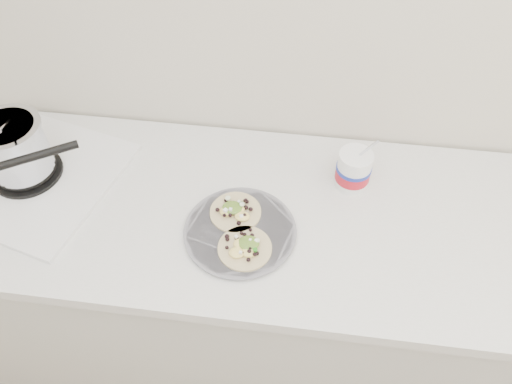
# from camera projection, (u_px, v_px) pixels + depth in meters

# --- Properties ---
(counter) EXTENTS (2.44, 0.66, 0.90)m
(counter) POSITION_uv_depth(u_px,v_px,m) (308.00, 293.00, 1.73)
(counter) COLOR beige
(counter) RESTS_ON ground
(stove) EXTENTS (0.59, 0.57, 0.24)m
(stove) POSITION_uv_depth(u_px,v_px,m) (20.00, 158.00, 1.42)
(stove) COLOR silver
(stove) RESTS_ON counter
(taco_plate) EXTENTS (0.30, 0.30, 0.04)m
(taco_plate) POSITION_uv_depth(u_px,v_px,m) (240.00, 229.00, 1.33)
(taco_plate) COLOR slate
(taco_plate) RESTS_ON counter
(tub) EXTENTS (0.10, 0.10, 0.22)m
(tub) POSITION_uv_depth(u_px,v_px,m) (355.00, 168.00, 1.41)
(tub) COLOR white
(tub) RESTS_ON counter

